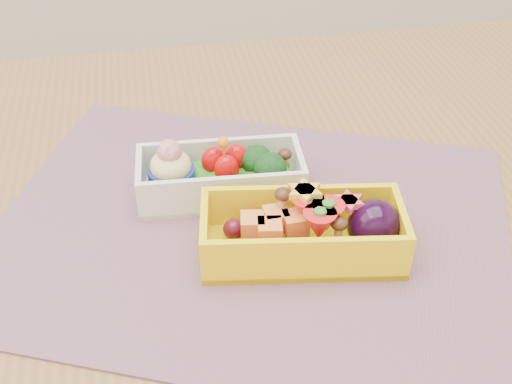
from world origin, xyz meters
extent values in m
cube|color=brown|center=(0.00, 0.00, 0.73)|extent=(1.20, 0.80, 0.04)
cylinder|color=brown|center=(0.54, 0.34, 0.35)|extent=(0.06, 0.06, 0.71)
cube|color=#845B6F|center=(0.01, -0.03, 0.75)|extent=(0.60, 0.54, 0.00)
cube|color=silver|center=(-0.01, 0.03, 0.77)|extent=(0.17, 0.08, 0.04)
ellipsoid|color=#4DA722|center=(-0.01, 0.03, 0.77)|extent=(0.16, 0.07, 0.02)
cylinder|color=navy|center=(-0.05, 0.03, 0.77)|extent=(0.05, 0.05, 0.03)
sphere|color=red|center=(-0.05, 0.03, 0.81)|extent=(0.02, 0.02, 0.02)
ellipsoid|color=#BC0707|center=(-0.01, 0.04, 0.79)|extent=(0.03, 0.02, 0.03)
ellipsoid|color=#BC0707|center=(0.00, 0.02, 0.79)|extent=(0.03, 0.02, 0.03)
ellipsoid|color=#BC0707|center=(0.01, 0.04, 0.79)|extent=(0.03, 0.02, 0.03)
sphere|color=orange|center=(0.00, 0.03, 0.81)|extent=(0.01, 0.01, 0.01)
ellipsoid|color=black|center=(0.03, 0.03, 0.79)|extent=(0.03, 0.03, 0.03)
ellipsoid|color=black|center=(0.04, 0.02, 0.79)|extent=(0.03, 0.03, 0.03)
ellipsoid|color=#3F2111|center=(0.06, 0.03, 0.79)|extent=(0.01, 0.01, 0.01)
cube|color=yellow|center=(0.06, -0.07, 0.78)|extent=(0.19, 0.11, 0.05)
ellipsoid|color=#500F1A|center=(0.02, -0.07, 0.77)|extent=(0.10, 0.06, 0.02)
cube|color=orange|center=(0.03, -0.07, 0.79)|extent=(0.05, 0.05, 0.02)
cone|color=red|center=(0.06, -0.06, 0.79)|extent=(0.03, 0.03, 0.03)
cone|color=red|center=(0.08, -0.08, 0.79)|extent=(0.03, 0.03, 0.03)
cone|color=red|center=(0.07, -0.09, 0.79)|extent=(0.03, 0.03, 0.03)
cylinder|color=yellow|center=(0.06, -0.06, 0.81)|extent=(0.03, 0.03, 0.01)
cylinder|color=#E53F5B|center=(0.10, -0.07, 0.80)|extent=(0.03, 0.03, 0.01)
ellipsoid|color=#3F2111|center=(0.04, -0.05, 0.79)|extent=(0.02, 0.02, 0.01)
ellipsoid|color=#3F2111|center=(0.08, -0.09, 0.79)|extent=(0.02, 0.02, 0.01)
ellipsoid|color=black|center=(0.12, -0.08, 0.78)|extent=(0.05, 0.05, 0.05)
camera|label=1|loc=(-0.07, -0.50, 1.16)|focal=45.34mm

